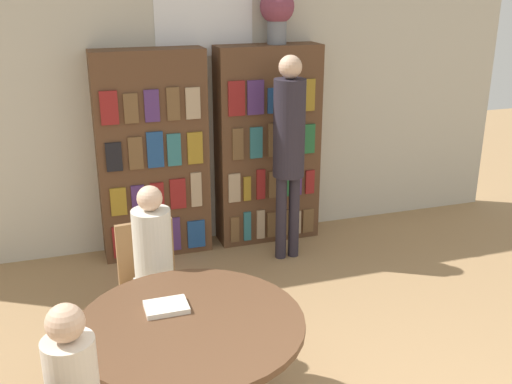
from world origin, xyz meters
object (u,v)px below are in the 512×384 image
at_px(chair_left_side, 150,279).
at_px(seated_reader_left, 155,265).
at_px(bookshelf_right, 268,146).
at_px(librarian_standing, 289,139).
at_px(flower_vase, 277,11).
at_px(bookshelf_left, 153,156).
at_px(reading_table, 191,338).

bearing_deg(chair_left_side, seated_reader_left, 90.00).
height_order(bookshelf_right, librarian_standing, bookshelf_right).
bearing_deg(flower_vase, bookshelf_left, -179.76).
height_order(reading_table, seated_reader_left, seated_reader_left).
relative_size(reading_table, seated_reader_left, 1.02).
height_order(bookshelf_right, chair_left_side, bookshelf_right).
relative_size(flower_vase, librarian_standing, 0.26).
distance_m(reading_table, seated_reader_left, 0.79).
bearing_deg(seated_reader_left, bookshelf_right, -134.06).
xyz_separation_m(bookshelf_right, flower_vase, (0.08, 0.00, 1.25)).
height_order(bookshelf_left, flower_vase, flower_vase).
bearing_deg(chair_left_side, flower_vase, -139.16).
height_order(reading_table, chair_left_side, chair_left_side).
distance_m(chair_left_side, seated_reader_left, 0.27).
distance_m(flower_vase, reading_table, 3.25).
xyz_separation_m(chair_left_side, librarian_standing, (1.41, 1.01, 0.65)).
bearing_deg(bookshelf_right, reading_table, -117.93).
distance_m(reading_table, librarian_standing, 2.44).
distance_m(flower_vase, seated_reader_left, 2.69).
distance_m(reading_table, chair_left_side, 0.97).
distance_m(bookshelf_left, flower_vase, 1.72).
bearing_deg(bookshelf_left, librarian_standing, -23.90).
height_order(reading_table, librarian_standing, librarian_standing).
relative_size(reading_table, librarian_standing, 0.67).
bearing_deg(reading_table, chair_left_side, 94.89).
bearing_deg(seated_reader_left, librarian_standing, -144.54).
bearing_deg(chair_left_side, reading_table, 90.00).
bearing_deg(seated_reader_left, chair_left_side, -90.00).
bearing_deg(flower_vase, chair_left_side, -134.28).
bearing_deg(reading_table, bookshelf_left, 85.37).
bearing_deg(bookshelf_right, librarian_standing, -87.51).
xyz_separation_m(reading_table, librarian_standing, (1.33, 1.97, 0.54)).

